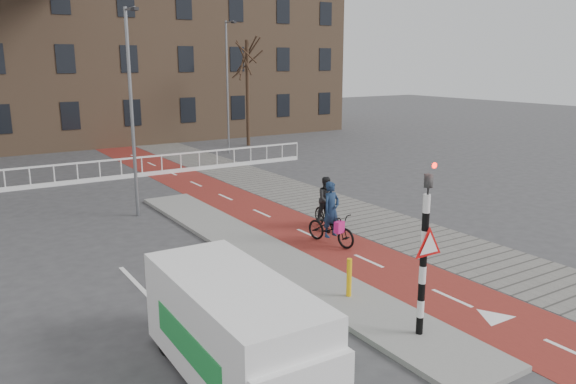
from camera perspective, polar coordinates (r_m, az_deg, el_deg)
ground at (r=13.67m, az=8.87°, el=-10.58°), size 120.00×120.00×0.00m
bike_lane at (r=22.37m, az=-5.25°, el=-1.03°), size 2.50×60.00×0.01m
sidewalk at (r=23.74m, az=0.76°, el=-0.15°), size 3.00×60.00×0.01m
curb_island at (r=16.29m, az=-2.37°, el=-6.24°), size 1.80×16.00×0.12m
traffic_signal at (r=11.22m, az=13.74°, el=-5.28°), size 0.80×0.80×3.68m
bollard at (r=13.22m, az=6.23°, el=-8.62°), size 0.12×0.12×0.92m
cyclist_near at (r=17.11m, az=4.40°, el=-3.20°), size 0.98×1.95×1.94m
cyclist_far at (r=18.67m, az=3.97°, el=-1.55°), size 0.79×1.65×1.75m
van at (r=10.04m, az=-5.57°, el=-13.56°), size 1.79×4.29×1.83m
railing at (r=27.02m, az=-24.70°, el=0.93°), size 28.00×0.10×0.99m
townhouse_row at (r=41.72m, az=-26.03°, el=15.10°), size 46.00×10.00×15.90m
tree_right at (r=37.17m, az=-4.12°, el=9.93°), size 0.24×0.24×6.80m
streetlight_near at (r=20.41m, az=-15.58°, el=7.49°), size 0.12×0.12×7.24m
streetlight_right at (r=34.19m, az=-6.18°, el=10.42°), size 0.12×0.12×7.76m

